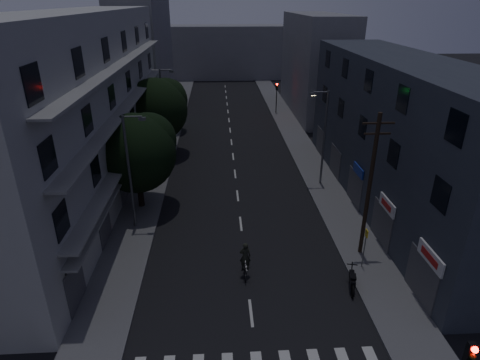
{
  "coord_description": "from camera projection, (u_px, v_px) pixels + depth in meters",
  "views": [
    {
      "loc": [
        -1.47,
        -13.91,
        14.77
      ],
      "look_at": [
        0.0,
        12.0,
        3.0
      ],
      "focal_mm": 30.0,
      "sensor_mm": 36.0,
      "label": 1
    }
  ],
  "objects": [
    {
      "name": "street_lamp_left_near",
      "position": [
        131.0,
        168.0,
        26.43
      ],
      "size": [
        1.51,
        0.25,
        8.0
      ],
      "color": "#55585C",
      "rests_on": "sidewalk_left"
    },
    {
      "name": "traffic_signal_far_left",
      "position": [
        180.0,
        96.0,
        52.35
      ],
      "size": [
        0.28,
        0.37,
        4.1
      ],
      "color": "black",
      "rests_on": "sidewalk_left"
    },
    {
      "name": "utility_pole",
      "position": [
        370.0,
        184.0,
        23.45
      ],
      "size": [
        1.8,
        0.24,
        9.0
      ],
      "color": "black",
      "rests_on": "sidewalk_right"
    },
    {
      "name": "building_far_right",
      "position": [
        315.0,
        65.0,
        54.95
      ],
      "size": [
        6.0,
        20.0,
        13.0
      ],
      "primitive_type": "cube",
      "color": "slate",
      "rests_on": "ground"
    },
    {
      "name": "building_far_end",
      "position": [
        224.0,
        52.0,
        80.41
      ],
      "size": [
        24.0,
        8.0,
        10.0
      ],
      "primitive_type": "cube",
      "color": "slate",
      "rests_on": "ground"
    },
    {
      "name": "street_lamp_left_far",
      "position": [
        163.0,
        103.0,
        42.88
      ],
      "size": [
        1.51,
        0.25,
        8.0
      ],
      "color": "#5A5C62",
      "rests_on": "sidewalk_left"
    },
    {
      "name": "tree_mid",
      "position": [
        157.0,
        107.0,
        39.68
      ],
      "size": [
        6.24,
        6.24,
        7.68
      ],
      "color": "black",
      "rests_on": "sidewalk_left"
    },
    {
      "name": "tree_far",
      "position": [
        164.0,
        99.0,
        47.17
      ],
      "size": [
        4.98,
        4.98,
        6.16
      ],
      "color": "black",
      "rests_on": "sidewalk_left"
    },
    {
      "name": "building_right",
      "position": [
        399.0,
        135.0,
        29.9
      ],
      "size": [
        6.19,
        28.0,
        11.0
      ],
      "color": "#2C313B",
      "rests_on": "ground"
    },
    {
      "name": "traffic_signal_far_right",
      "position": [
        277.0,
        92.0,
        55.06
      ],
      "size": [
        0.28,
        0.37,
        4.1
      ],
      "color": "black",
      "rests_on": "sidewalk_right"
    },
    {
      "name": "ground",
      "position": [
        233.0,
        155.0,
        41.56
      ],
      "size": [
        160.0,
        160.0,
        0.0
      ],
      "primitive_type": "plane",
      "color": "black",
      "rests_on": "ground"
    },
    {
      "name": "street_lamp_right",
      "position": [
        323.0,
        134.0,
        33.06
      ],
      "size": [
        1.51,
        0.25,
        8.0
      ],
      "color": "#5C5D63",
      "rests_on": "sidewalk_right"
    },
    {
      "name": "bus_stop_sign",
      "position": [
        365.0,
        242.0,
        23.28
      ],
      "size": [
        0.06,
        0.35,
        2.52
      ],
      "color": "#595B60",
      "rests_on": "sidewalk_right"
    },
    {
      "name": "cyclist",
      "position": [
        245.0,
        265.0,
        23.11
      ],
      "size": [
        0.66,
        1.78,
        2.25
      ],
      "rotation": [
        0.0,
        0.0,
        -0.02
      ],
      "color": "black",
      "rests_on": "ground"
    },
    {
      "name": "building_left",
      "position": [
        85.0,
        106.0,
        31.69
      ],
      "size": [
        7.0,
        36.0,
        14.0
      ],
      "color": "#A3A49F",
      "rests_on": "ground"
    },
    {
      "name": "sidewalk_right",
      "position": [
        304.0,
        153.0,
        41.92
      ],
      "size": [
        3.0,
        90.0,
        0.15
      ],
      "primitive_type": "cube",
      "color": "#565659",
      "rests_on": "ground"
    },
    {
      "name": "lane_markings",
      "position": [
        231.0,
        136.0,
        47.24
      ],
      "size": [
        0.15,
        60.5,
        0.01
      ],
      "color": "beige",
      "rests_on": "ground"
    },
    {
      "name": "sidewalk_left",
      "position": [
        160.0,
        155.0,
        41.14
      ],
      "size": [
        3.0,
        90.0,
        0.15
      ],
      "primitive_type": "cube",
      "color": "#565659",
      "rests_on": "ground"
    },
    {
      "name": "tree_near",
      "position": [
        137.0,
        150.0,
        29.26
      ],
      "size": [
        5.88,
        5.88,
        7.25
      ],
      "color": "black",
      "rests_on": "sidewalk_left"
    },
    {
      "name": "motorcycle",
      "position": [
        352.0,
        281.0,
        22.19
      ],
      "size": [
        0.73,
        2.0,
        1.3
      ],
      "rotation": [
        0.0,
        0.0,
        -0.23
      ],
      "color": "black",
      "rests_on": "ground"
    },
    {
      "name": "building_far_left",
      "position": [
        144.0,
        49.0,
        58.55
      ],
      "size": [
        6.0,
        20.0,
        16.0
      ],
      "primitive_type": "cube",
      "color": "slate",
      "rests_on": "ground"
    }
  ]
}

